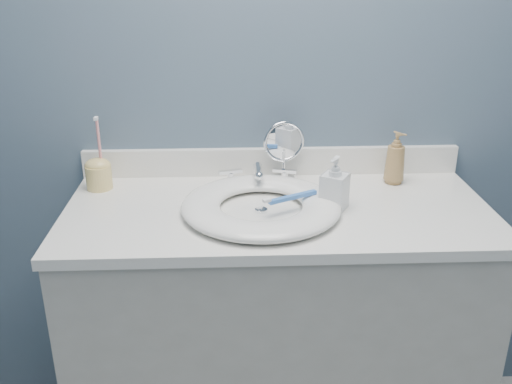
{
  "coord_description": "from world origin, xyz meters",
  "views": [
    {
      "loc": [
        -0.13,
        -0.51,
        1.55
      ],
      "look_at": [
        -0.06,
        0.94,
        0.94
      ],
      "focal_mm": 40.0,
      "sensor_mm": 36.0,
      "label": 1
    }
  ],
  "objects": [
    {
      "name": "vanity_cabinet",
      "position": [
        0.0,
        0.97,
        0.42
      ],
      "size": [
        1.2,
        0.55,
        0.85
      ],
      "primitive_type": "cube",
      "color": "#BBB7AB",
      "rests_on": "ground"
    },
    {
      "name": "makeup_mirror",
      "position": [
        0.03,
        1.19,
        0.99
      ],
      "size": [
        0.13,
        0.08,
        0.2
      ],
      "rotation": [
        0.0,
        0.0,
        0.18
      ],
      "color": "silver",
      "rests_on": "countertop"
    },
    {
      "name": "soap_bottle_amber",
      "position": [
        0.38,
        1.15,
        0.96
      ],
      "size": [
        0.09,
        0.09,
        0.17
      ],
      "primitive_type": "imported",
      "rotation": [
        0.0,
        0.0,
        0.65
      ],
      "color": "#9F7A48",
      "rests_on": "countertop"
    },
    {
      "name": "countertop",
      "position": [
        0.0,
        0.97,
        0.86
      ],
      "size": [
        1.22,
        0.57,
        0.03
      ],
      "primitive_type": "cube",
      "color": "white",
      "rests_on": "vanity_cabinet"
    },
    {
      "name": "backsplash",
      "position": [
        0.0,
        1.24,
        0.93
      ],
      "size": [
        1.22,
        0.02,
        0.09
      ],
      "primitive_type": "cube",
      "color": "white",
      "rests_on": "countertop"
    },
    {
      "name": "drain",
      "position": [
        -0.05,
        0.94,
        0.88
      ],
      "size": [
        0.04,
        0.04,
        0.01
      ],
      "primitive_type": "cylinder",
      "color": "silver",
      "rests_on": "countertop"
    },
    {
      "name": "toothbrush_holder",
      "position": [
        -0.54,
        1.14,
        0.93
      ],
      "size": [
        0.08,
        0.08,
        0.23
      ],
      "rotation": [
        0.0,
        0.0,
        0.24
      ],
      "color": "#E9CB74",
      "rests_on": "countertop"
    },
    {
      "name": "faucet",
      "position": [
        -0.05,
        1.14,
        0.91
      ],
      "size": [
        0.25,
        0.13,
        0.07
      ],
      "color": "silver",
      "rests_on": "countertop"
    },
    {
      "name": "soap_bottle_clear",
      "position": [
        0.16,
        0.96,
        0.96
      ],
      "size": [
        0.1,
        0.1,
        0.15
      ],
      "primitive_type": "imported",
      "rotation": [
        0.0,
        0.0,
        -0.53
      ],
      "color": "silver",
      "rests_on": "countertop"
    },
    {
      "name": "basin",
      "position": [
        -0.05,
        0.94,
        0.9
      ],
      "size": [
        0.45,
        0.45,
        0.04
      ],
      "primitive_type": null,
      "color": "white",
      "rests_on": "countertop"
    },
    {
      "name": "back_wall",
      "position": [
        0.0,
        1.25,
        1.2
      ],
      "size": [
        2.2,
        0.02,
        2.4
      ],
      "primitive_type": "cube",
      "color": "#4C6172",
      "rests_on": "ground"
    },
    {
      "name": "toothbrush_lying",
      "position": [
        0.03,
        0.94,
        0.92
      ],
      "size": [
        0.16,
        0.09,
        0.02
      ],
      "rotation": [
        0.0,
        0.0,
        0.49
      ],
      "color": "#3A75CD",
      "rests_on": "basin"
    }
  ]
}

